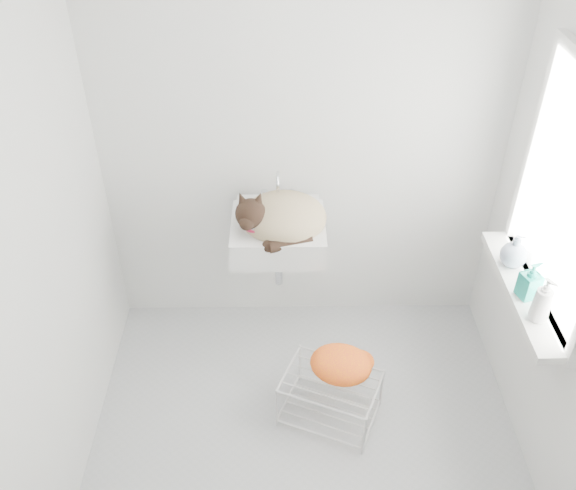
{
  "coord_description": "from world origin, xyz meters",
  "views": [
    {
      "loc": [
        -0.12,
        -1.97,
        2.76
      ],
      "look_at": [
        -0.08,
        0.5,
        0.88
      ],
      "focal_mm": 38.93,
      "sensor_mm": 36.0,
      "label": 1
    }
  ],
  "objects_px": {
    "sink": "(278,222)",
    "bottle_b": "(526,296)",
    "bottle_a": "(537,319)",
    "bottle_c": "(511,264)",
    "wire_rack": "(330,397)",
    "cat": "(280,218)"
  },
  "relations": [
    {
      "from": "sink",
      "to": "cat",
      "type": "height_order",
      "value": "cat"
    },
    {
      "from": "sink",
      "to": "bottle_b",
      "type": "bearing_deg",
      "value": -27.78
    },
    {
      "from": "bottle_b",
      "to": "bottle_c",
      "type": "distance_m",
      "value": 0.23
    },
    {
      "from": "cat",
      "to": "bottle_c",
      "type": "bearing_deg",
      "value": -17.87
    },
    {
      "from": "sink",
      "to": "bottle_b",
      "type": "relative_size",
      "value": 2.73
    },
    {
      "from": "bottle_a",
      "to": "bottle_b",
      "type": "distance_m",
      "value": 0.15
    },
    {
      "from": "cat",
      "to": "bottle_c",
      "type": "distance_m",
      "value": 1.18
    },
    {
      "from": "bottle_a",
      "to": "bottle_c",
      "type": "bearing_deg",
      "value": 90.0
    },
    {
      "from": "sink",
      "to": "cat",
      "type": "xyz_separation_m",
      "value": [
        0.01,
        -0.02,
        0.04
      ]
    },
    {
      "from": "bottle_a",
      "to": "bottle_c",
      "type": "xyz_separation_m",
      "value": [
        0.0,
        0.38,
        0.0
      ]
    },
    {
      "from": "cat",
      "to": "wire_rack",
      "type": "height_order",
      "value": "cat"
    },
    {
      "from": "bottle_b",
      "to": "bottle_c",
      "type": "relative_size",
      "value": 1.09
    },
    {
      "from": "sink",
      "to": "bottle_c",
      "type": "bearing_deg",
      "value": -18.01
    },
    {
      "from": "sink",
      "to": "bottle_a",
      "type": "distance_m",
      "value": 1.36
    },
    {
      "from": "sink",
      "to": "bottle_c",
      "type": "relative_size",
      "value": 2.98
    },
    {
      "from": "sink",
      "to": "wire_rack",
      "type": "distance_m",
      "value": 0.96
    },
    {
      "from": "wire_rack",
      "to": "cat",
      "type": "bearing_deg",
      "value": 113.71
    },
    {
      "from": "bottle_a",
      "to": "bottle_b",
      "type": "height_order",
      "value": "bottle_a"
    },
    {
      "from": "bottle_c",
      "to": "bottle_b",
      "type": "bearing_deg",
      "value": -90.0
    },
    {
      "from": "cat",
      "to": "bottle_a",
      "type": "distance_m",
      "value": 1.34
    },
    {
      "from": "bottle_a",
      "to": "wire_rack",
      "type": "bearing_deg",
      "value": 170.03
    },
    {
      "from": "sink",
      "to": "bottle_a",
      "type": "xyz_separation_m",
      "value": [
        1.13,
        -0.75,
        0.0
      ]
    }
  ]
}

